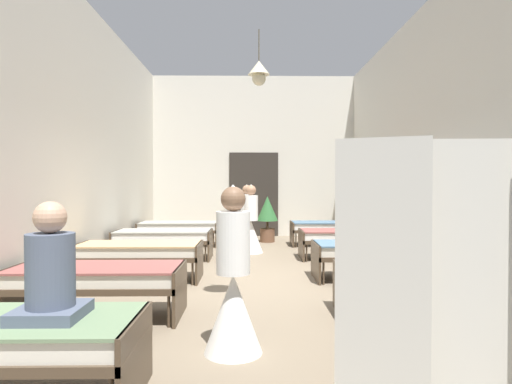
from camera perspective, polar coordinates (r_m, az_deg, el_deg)
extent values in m
cube|color=#7A6B56|center=(6.96, 0.22, -11.76)|extent=(6.38, 12.17, 0.10)
cube|color=silver|center=(12.70, -0.30, 4.68)|extent=(6.18, 0.20, 4.60)
cube|color=silver|center=(7.41, -23.77, 7.22)|extent=(0.20, 11.57, 4.60)
cube|color=silver|center=(7.51, 23.85, 7.13)|extent=(0.20, 11.57, 4.60)
cube|color=#2D2823|center=(12.55, -0.29, -0.30)|extent=(1.40, 0.06, 2.40)
cylinder|color=brown|center=(9.25, 0.38, 18.66)|extent=(0.02, 0.02, 0.62)
cone|color=beige|center=(9.12, 0.38, 15.91)|extent=(0.44, 0.44, 0.28)
sphere|color=beige|center=(9.07, 0.38, 14.57)|extent=(0.28, 0.28, 0.28)
cylinder|color=#473828|center=(3.69, -14.83, -19.95)|extent=(0.03, 0.03, 0.34)
cube|color=#473828|center=(3.31, -15.37, -20.31)|extent=(0.04, 0.84, 0.57)
cylinder|color=#473828|center=(3.76, 17.20, -19.56)|extent=(0.03, 0.03, 0.34)
cube|color=#473828|center=(3.38, 18.20, -19.85)|extent=(0.04, 0.84, 0.57)
cylinder|color=#473828|center=(5.37, -30.42, -13.34)|extent=(0.03, 0.03, 0.34)
cylinder|color=#473828|center=(5.99, -26.95, -11.81)|extent=(0.03, 0.03, 0.34)
cylinder|color=#473828|center=(4.79, -11.31, -15.00)|extent=(0.03, 0.03, 0.34)
cylinder|color=#473828|center=(5.47, -9.91, -12.94)|extent=(0.03, 0.03, 0.34)
cube|color=#473828|center=(5.29, -20.07, -11.19)|extent=(1.90, 0.84, 0.07)
cube|color=#473828|center=(5.68, -29.14, -11.33)|extent=(0.04, 0.84, 0.57)
cube|color=#473828|center=(5.09, -9.88, -12.66)|extent=(0.04, 0.84, 0.57)
cube|color=silver|center=(5.27, -20.08, -10.08)|extent=(1.82, 0.78, 0.14)
cube|color=#8C4C47|center=(5.26, -20.09, -9.20)|extent=(1.86, 0.82, 0.02)
cylinder|color=#473828|center=(4.84, 12.71, -14.82)|extent=(0.03, 0.03, 0.34)
cylinder|color=#473828|center=(5.52, 10.91, -12.83)|extent=(0.03, 0.03, 0.34)
cylinder|color=#473828|center=(6.11, 27.44, -11.57)|extent=(0.03, 0.03, 0.34)
cube|color=#473828|center=(5.38, 21.00, -10.99)|extent=(1.90, 0.84, 0.07)
cube|color=#473828|center=(5.14, 11.08, -12.53)|extent=(0.04, 0.84, 0.57)
cube|color=#473828|center=(5.81, 29.70, -11.06)|extent=(0.04, 0.84, 0.57)
cube|color=silver|center=(5.36, 21.00, -9.89)|extent=(1.82, 0.78, 0.14)
cube|color=slate|center=(5.35, 21.01, -9.03)|extent=(1.86, 0.82, 0.02)
cylinder|color=#473828|center=(7.05, -22.67, -9.85)|extent=(0.03, 0.03, 0.34)
cylinder|color=#473828|center=(7.71, -20.66, -8.90)|extent=(0.03, 0.03, 0.34)
cylinder|color=#473828|center=(6.61, -8.28, -10.50)|extent=(0.03, 0.03, 0.34)
cylinder|color=#473828|center=(7.31, -7.55, -9.38)|extent=(0.03, 0.03, 0.34)
cube|color=#473828|center=(7.09, -14.97, -8.06)|extent=(1.90, 0.84, 0.07)
cube|color=#473828|center=(7.38, -22.07, -8.43)|extent=(0.04, 0.84, 0.57)
cube|color=#473828|center=(6.94, -7.40, -8.97)|extent=(0.04, 0.84, 0.57)
cube|color=silver|center=(7.07, -14.97, -7.22)|extent=(1.82, 0.78, 0.14)
cube|color=tan|center=(7.06, -14.98, -6.57)|extent=(1.86, 0.82, 0.02)
cylinder|color=#473828|center=(6.65, 8.79, -10.43)|extent=(0.03, 0.03, 0.34)
cylinder|color=#473828|center=(7.35, 7.84, -9.33)|extent=(0.03, 0.03, 0.34)
cylinder|color=#473828|center=(7.15, 22.88, -9.70)|extent=(0.03, 0.03, 0.34)
cylinder|color=#473828|center=(7.80, 20.73, -8.78)|extent=(0.03, 0.03, 0.34)
cube|color=#473828|center=(7.15, 15.26, -7.98)|extent=(1.90, 0.84, 0.07)
cube|color=#473828|center=(6.97, 7.80, -8.92)|extent=(0.04, 0.84, 0.57)
cube|color=#473828|center=(7.48, 22.19, -8.31)|extent=(0.04, 0.84, 0.57)
cube|color=silver|center=(7.14, 15.26, -7.15)|extent=(1.82, 0.78, 0.14)
cube|color=slate|center=(7.13, 15.27, -6.49)|extent=(1.86, 0.82, 0.02)
cylinder|color=#473828|center=(8.81, -18.04, -7.64)|extent=(0.03, 0.03, 0.34)
cylinder|color=#473828|center=(9.50, -16.75, -7.01)|extent=(0.03, 0.03, 0.34)
cylinder|color=#473828|center=(8.47, -6.61, -7.95)|extent=(0.03, 0.03, 0.34)
cylinder|color=#473828|center=(9.18, -6.16, -7.25)|extent=(0.03, 0.03, 0.34)
cube|color=#473828|center=(8.92, -11.99, -6.18)|extent=(1.90, 0.84, 0.07)
cube|color=#473828|center=(9.16, -17.74, -6.58)|extent=(0.04, 0.84, 0.57)
cube|color=#473828|center=(8.80, -5.99, -6.84)|extent=(0.04, 0.84, 0.57)
cube|color=white|center=(8.91, -11.99, -5.51)|extent=(1.82, 0.78, 0.14)
cube|color=#9E9E93|center=(8.90, -11.99, -4.98)|extent=(1.86, 0.82, 0.02)
cylinder|color=#473828|center=(8.50, 6.62, -7.92)|extent=(0.03, 0.03, 0.34)
cylinder|color=#473828|center=(9.21, 6.03, -7.23)|extent=(0.03, 0.03, 0.34)
cylinder|color=#473828|center=(8.90, 17.90, -7.56)|extent=(0.03, 0.03, 0.34)
cylinder|color=#473828|center=(9.57, 16.50, -6.95)|extent=(0.03, 0.03, 0.34)
cube|color=#473828|center=(8.98, 11.86, -6.14)|extent=(1.90, 0.84, 0.07)
cube|color=#473828|center=(8.83, 5.92, -6.81)|extent=(0.04, 0.84, 0.57)
cube|color=#473828|center=(9.24, 17.53, -6.51)|extent=(0.04, 0.84, 0.57)
cube|color=white|center=(8.96, 11.87, -5.47)|extent=(1.82, 0.78, 0.14)
cube|color=#8C4C47|center=(8.95, 11.87, -4.95)|extent=(1.86, 0.82, 0.02)
cylinder|color=#473828|center=(10.63, -15.01, -6.15)|extent=(0.03, 0.03, 0.34)
cylinder|color=#473828|center=(11.32, -14.11, -5.70)|extent=(0.03, 0.03, 0.34)
cylinder|color=#473828|center=(10.34, -5.56, -6.31)|extent=(0.03, 0.03, 0.34)
cylinder|color=#473828|center=(11.06, -5.25, -5.84)|extent=(0.03, 0.03, 0.34)
cube|color=#473828|center=(10.78, -10.04, -4.93)|extent=(1.90, 0.84, 0.07)
cube|color=#473828|center=(10.98, -14.85, -5.31)|extent=(0.04, 0.84, 0.57)
cube|color=#473828|center=(10.68, -5.08, -5.45)|extent=(0.04, 0.84, 0.57)
cube|color=white|center=(10.77, -10.04, -4.38)|extent=(1.82, 0.78, 0.14)
cube|color=#9E9E93|center=(10.76, -10.04, -3.94)|extent=(1.86, 0.82, 0.02)
cylinder|color=#473828|center=(10.37, 5.24, -6.30)|extent=(0.03, 0.03, 0.34)
cylinder|color=#473828|center=(11.08, 4.84, -5.82)|extent=(0.03, 0.03, 0.34)
cylinder|color=#473828|center=(10.69, 14.60, -6.10)|extent=(0.03, 0.03, 0.34)
cylinder|color=#473828|center=(11.39, 13.63, -5.67)|extent=(0.03, 0.03, 0.34)
cube|color=#473828|center=(10.83, 9.63, -4.91)|extent=(1.90, 0.84, 0.07)
cube|color=#473828|center=(10.70, 4.71, -5.43)|extent=(0.04, 0.84, 0.57)
cube|color=#473828|center=(11.04, 14.40, -5.27)|extent=(0.04, 0.84, 0.57)
cube|color=white|center=(10.81, 9.64, -4.35)|extent=(1.82, 0.78, 0.14)
cube|color=slate|center=(10.81, 9.64, -3.92)|extent=(1.86, 0.82, 0.02)
cone|color=white|center=(10.61, -1.20, -5.15)|extent=(0.52, 0.52, 0.70)
cylinder|color=white|center=(10.56, -1.20, -1.77)|extent=(0.30, 0.30, 0.55)
sphere|color=#A87A5B|center=(10.55, -1.20, 0.32)|extent=(0.22, 0.22, 0.22)
cone|color=white|center=(10.55, -1.20, 0.73)|extent=(0.18, 0.18, 0.10)
cone|color=white|center=(4.00, -2.99, -15.51)|extent=(0.52, 0.52, 0.70)
cylinder|color=white|center=(3.87, -3.00, -6.61)|extent=(0.30, 0.30, 0.55)
sphere|color=#846047|center=(3.84, -3.01, -0.91)|extent=(0.22, 0.22, 0.22)
cone|color=white|center=(3.84, -3.01, 0.24)|extent=(0.18, 0.18, 0.10)
cone|color=white|center=(9.53, -0.65, -5.85)|extent=(0.52, 0.52, 0.70)
cylinder|color=white|center=(9.47, -0.66, -2.09)|extent=(0.30, 0.30, 0.55)
sphere|color=#A87A5B|center=(9.46, -0.66, 0.23)|extent=(0.22, 0.22, 0.22)
cone|color=white|center=(9.46, -0.66, 0.70)|extent=(0.18, 0.18, 0.10)
cylinder|color=#515B70|center=(3.34, -25.23, -9.86)|extent=(0.32, 0.32, 0.58)
cube|color=#515B70|center=(3.40, -25.19, -14.01)|extent=(0.44, 0.44, 0.08)
sphere|color=tan|center=(3.29, -25.28, -3.00)|extent=(0.22, 0.22, 0.22)
cylinder|color=gray|center=(6.95, 12.62, -4.17)|extent=(0.32, 0.32, 0.58)
cube|color=gray|center=(6.98, 12.62, -6.21)|extent=(0.44, 0.44, 0.08)
sphere|color=#A87A5B|center=(6.93, 12.64, -0.87)|extent=(0.22, 0.22, 0.22)
cylinder|color=brown|center=(11.32, 1.49, -5.65)|extent=(0.38, 0.38, 0.35)
cylinder|color=brown|center=(11.29, 1.49, -4.26)|extent=(0.06, 0.06, 0.20)
cone|color=#2D6633|center=(11.26, 1.49, -2.16)|extent=(0.55, 0.55, 0.63)
cube|color=silver|center=(2.15, 16.07, -16.34)|extent=(0.40, 0.18, 1.70)
cube|color=silver|center=(2.35, 25.80, -14.86)|extent=(0.42, 0.05, 1.70)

